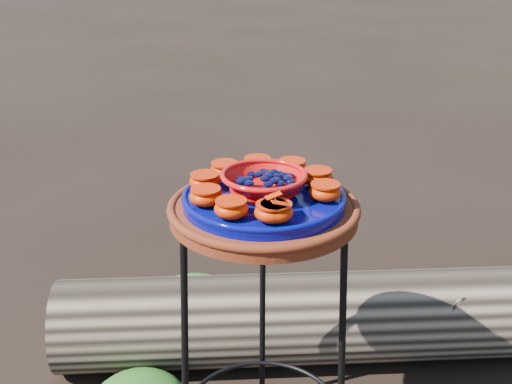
{
  "coord_description": "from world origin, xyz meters",
  "views": [
    {
      "loc": [
        -0.01,
        -1.3,
        1.31
      ],
      "look_at": [
        -0.02,
        0.0,
        0.76
      ],
      "focal_mm": 45.0,
      "sensor_mm": 36.0,
      "label": 1
    }
  ],
  "objects_px": {
    "terracotta_saucer": "(264,212)",
    "cobalt_plate": "(264,200)",
    "plant_stand": "(263,348)",
    "red_bowl": "(264,184)",
    "driftwood_log": "(305,318)"
  },
  "relations": [
    {
      "from": "terracotta_saucer",
      "to": "driftwood_log",
      "type": "distance_m",
      "value": 0.73
    },
    {
      "from": "terracotta_saucer",
      "to": "cobalt_plate",
      "type": "distance_m",
      "value": 0.03
    },
    {
      "from": "cobalt_plate",
      "to": "driftwood_log",
      "type": "xyz_separation_m",
      "value": [
        0.14,
        0.43,
        -0.6
      ]
    },
    {
      "from": "cobalt_plate",
      "to": "driftwood_log",
      "type": "relative_size",
      "value": 0.23
    },
    {
      "from": "cobalt_plate",
      "to": "red_bowl",
      "type": "distance_m",
      "value": 0.04
    },
    {
      "from": "plant_stand",
      "to": "red_bowl",
      "type": "relative_size",
      "value": 3.9
    },
    {
      "from": "plant_stand",
      "to": "terracotta_saucer",
      "type": "relative_size",
      "value": 1.67
    },
    {
      "from": "red_bowl",
      "to": "driftwood_log",
      "type": "bearing_deg",
      "value": 72.14
    },
    {
      "from": "plant_stand",
      "to": "red_bowl",
      "type": "distance_m",
      "value": 0.43
    },
    {
      "from": "terracotta_saucer",
      "to": "cobalt_plate",
      "type": "xyz_separation_m",
      "value": [
        0.0,
        0.0,
        0.03
      ]
    },
    {
      "from": "terracotta_saucer",
      "to": "red_bowl",
      "type": "distance_m",
      "value": 0.07
    },
    {
      "from": "red_bowl",
      "to": "terracotta_saucer",
      "type": "bearing_deg",
      "value": 0.0
    },
    {
      "from": "terracotta_saucer",
      "to": "cobalt_plate",
      "type": "height_order",
      "value": "cobalt_plate"
    },
    {
      "from": "red_bowl",
      "to": "driftwood_log",
      "type": "xyz_separation_m",
      "value": [
        0.14,
        0.43,
        -0.64
      ]
    },
    {
      "from": "plant_stand",
      "to": "cobalt_plate",
      "type": "distance_m",
      "value": 0.4
    }
  ]
}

